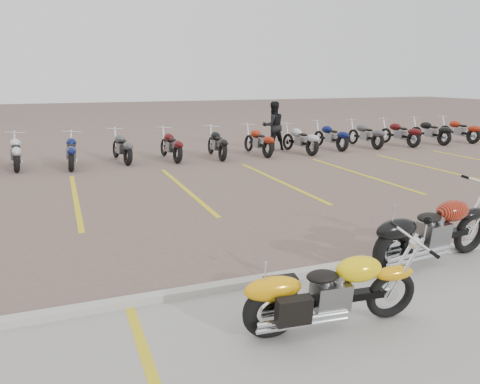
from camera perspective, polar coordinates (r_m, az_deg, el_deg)
name	(u,v)px	position (r m, az deg, el deg)	size (l,w,h in m)	color
ground	(241,237)	(8.57, 0.11, -5.45)	(100.00, 100.00, 0.00)	#6F574F
concrete_apron	(412,382)	(5.08, 20.25, -20.87)	(60.00, 5.00, 0.01)	#9E9B93
curb	(291,276)	(6.85, 6.29, -10.09)	(60.00, 0.18, 0.12)	#ADAAA3
parking_stripes	(185,189)	(12.23, -6.70, 0.37)	(38.00, 5.50, 0.01)	gold
yellow_cruiser	(327,293)	(5.53, 10.60, -12.01)	(2.14, 0.38, 0.88)	black
flame_cruiser	(430,233)	(7.77, 22.13, -4.70)	(2.41, 0.46, 0.99)	black
person_b	(273,126)	(18.76, 4.06, 8.05)	(0.93, 0.73, 1.91)	black
bg_bike_row	(236,141)	(17.26, -0.47, 6.22)	(22.18, 2.03, 1.10)	black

